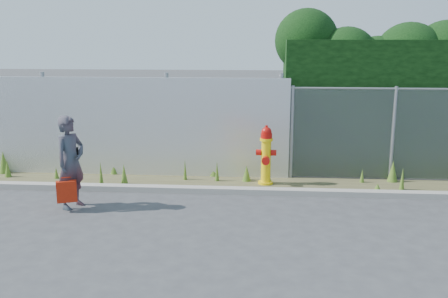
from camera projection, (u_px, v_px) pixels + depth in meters
name	position (u px, v px, depth m)	size (l,w,h in m)	color
ground	(236.00, 227.00, 8.20)	(80.00, 80.00, 0.00)	#3A3B3D
curb	(241.00, 191.00, 9.94)	(16.00, 0.22, 0.12)	gray
weed_strip	(230.00, 178.00, 10.67)	(16.00, 1.32, 0.52)	#4E482C
corrugated_fence	(98.00, 127.00, 11.13)	(8.50, 0.21, 2.30)	silver
chainlink_fence	(443.00, 135.00, 10.57)	(6.50, 0.07, 2.05)	gray
hedge	(442.00, 83.00, 11.33)	(7.53, 1.98, 3.77)	black
fire_hydrant	(266.00, 156.00, 10.43)	(0.43, 0.38, 1.27)	yellow
woman	(71.00, 162.00, 9.00)	(0.62, 0.41, 1.70)	#105A68
red_tote_bag	(67.00, 191.00, 8.88)	(0.35, 0.13, 0.46)	#A01B09
black_shoulder_bag	(73.00, 152.00, 9.17)	(0.23, 0.09, 0.17)	black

